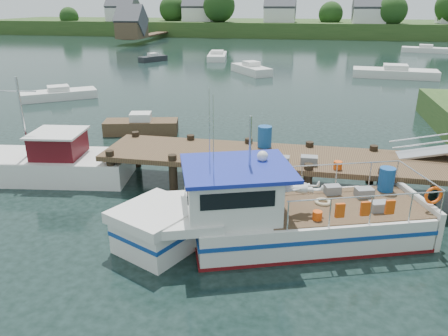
% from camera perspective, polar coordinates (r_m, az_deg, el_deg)
% --- Properties ---
extents(ground_plane, '(160.00, 160.00, 0.00)m').
position_cam_1_polar(ground_plane, '(17.48, 4.17, -2.47)').
color(ground_plane, black).
extents(far_shore, '(140.00, 42.55, 9.22)m').
position_cam_1_polar(far_shore, '(98.44, 10.54, 17.87)').
color(far_shore, '#314D1F').
rests_on(far_shore, ground).
extents(dock, '(16.60, 3.00, 4.78)m').
position_cam_1_polar(dock, '(17.27, 26.37, 2.96)').
color(dock, '#4C3824').
rests_on(dock, ground).
extents(lobster_boat, '(9.65, 5.48, 4.74)m').
position_cam_1_polar(lobster_boat, '(13.36, 6.04, -6.23)').
color(lobster_boat, silver).
rests_on(lobster_boat, ground).
extents(work_boat, '(8.05, 3.32, 4.21)m').
position_cam_1_polar(work_boat, '(19.63, -22.85, 0.63)').
color(work_boat, silver).
rests_on(work_boat, ground).
extents(moored_rowboat, '(4.24, 2.25, 1.17)m').
position_cam_1_polar(moored_rowboat, '(24.84, -10.76, 5.44)').
color(moored_rowboat, '#4C3824').
rests_on(moored_rowboat, ground).
extents(moored_far, '(6.74, 3.52, 1.09)m').
position_cam_1_polar(moored_far, '(70.84, 24.84, 13.87)').
color(moored_far, silver).
rests_on(moored_far, ground).
extents(moored_a, '(5.42, 4.64, 0.99)m').
position_cam_1_polar(moored_a, '(35.58, -20.74, 9.02)').
color(moored_a, silver).
rests_on(moored_a, ground).
extents(moored_b, '(4.78, 5.65, 1.23)m').
position_cam_1_polar(moored_b, '(45.42, 3.55, 12.77)').
color(moored_b, silver).
rests_on(moored_b, ground).
extents(moored_c, '(7.97, 3.32, 1.23)m').
position_cam_1_polar(moored_c, '(46.10, 21.42, 11.52)').
color(moored_c, silver).
rests_on(moored_c, ground).
extents(moored_d, '(3.10, 6.65, 1.09)m').
position_cam_1_polar(moored_d, '(56.96, -0.89, 14.43)').
color(moored_d, silver).
rests_on(moored_d, ground).
extents(moored_e, '(2.98, 3.68, 0.99)m').
position_cam_1_polar(moored_e, '(55.60, -9.27, 13.97)').
color(moored_e, black).
rests_on(moored_e, ground).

